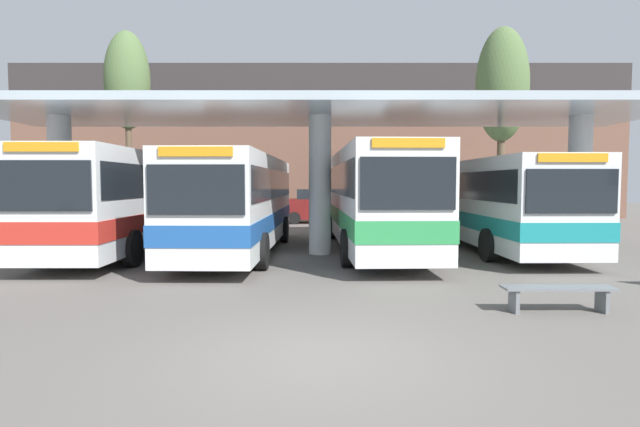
{
  "coord_description": "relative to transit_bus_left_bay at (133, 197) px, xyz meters",
  "views": [
    {
      "loc": [
        -0.0,
        -6.59,
        2.34
      ],
      "look_at": [
        0.0,
        5.35,
        1.6
      ],
      "focal_mm": 28.0,
      "sensor_mm": 36.0,
      "label": 1
    }
  ],
  "objects": [
    {
      "name": "transit_bus_left_bay",
      "position": [
        0.0,
        0.0,
        0.0
      ],
      "size": [
        2.78,
        11.41,
        3.31
      ],
      "rotation": [
        0.0,
        0.0,
        3.15
      ],
      "color": "white",
      "rests_on": "ground_plane"
    },
    {
      "name": "waiting_bench_mid_platform",
      "position": [
        10.78,
        -8.34,
        -1.49
      ],
      "size": [
        2.0,
        0.44,
        0.46
      ],
      "color": "slate",
      "rests_on": "ground_plane"
    },
    {
      "name": "townhouse_backdrop",
      "position": [
        6.47,
        15.43,
        3.98
      ],
      "size": [
        40.0,
        0.58,
        9.99
      ],
      "color": "brown",
      "rests_on": "ground_plane"
    },
    {
      "name": "station_canopy",
      "position": [
        6.47,
        -0.94,
        2.36
      ],
      "size": [
        21.96,
        6.34,
        4.74
      ],
      "color": "silver",
      "rests_on": "ground_plane"
    },
    {
      "name": "ground_plane",
      "position": [
        6.47,
        -10.66,
        -1.84
      ],
      "size": [
        100.0,
        100.0,
        0.0
      ],
      "primitive_type": "plane",
      "color": "#605B56"
    },
    {
      "name": "poplar_tree_behind_left",
      "position": [
        15.47,
        7.69,
        5.24
      ],
      "size": [
        2.55,
        2.55,
        9.98
      ],
      "color": "brown",
      "rests_on": "ground_plane"
    },
    {
      "name": "transit_bus_center_bay",
      "position": [
        3.79,
        -0.66,
        -0.07
      ],
      "size": [
        2.83,
        10.86,
        3.18
      ],
      "rotation": [
        0.0,
        0.0,
        3.12
      ],
      "color": "white",
      "rests_on": "ground_plane"
    },
    {
      "name": "parked_car_street",
      "position": [
        6.3,
        11.65,
        -0.88
      ],
      "size": [
        4.34,
        2.18,
        1.96
      ],
      "rotation": [
        0.0,
        0.0,
        0.05
      ],
      "color": "maroon",
      "rests_on": "ground_plane"
    },
    {
      "name": "transit_bus_right_bay",
      "position": [
        8.26,
        0.23,
        0.05
      ],
      "size": [
        2.98,
        12.21,
        3.39
      ],
      "rotation": [
        0.0,
        0.0,
        3.18
      ],
      "color": "white",
      "rests_on": "ground_plane"
    },
    {
      "name": "poplar_tree_behind_right",
      "position": [
        -3.4,
        8.61,
        5.63
      ],
      "size": [
        2.27,
        2.27,
        10.06
      ],
      "color": "brown",
      "rests_on": "ground_plane"
    },
    {
      "name": "transit_bus_far_right_bay",
      "position": [
        12.64,
        1.04,
        -0.11
      ],
      "size": [
        2.91,
        11.87,
        3.1
      ],
      "rotation": [
        0.0,
        0.0,
        3.16
      ],
      "color": "silver",
      "rests_on": "ground_plane"
    }
  ]
}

